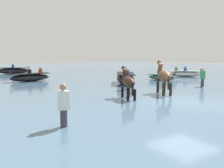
% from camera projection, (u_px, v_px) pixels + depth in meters
% --- Properties ---
extents(ground_plane, '(120.00, 120.00, 0.00)m').
position_uv_depth(ground_plane, '(183.00, 110.00, 10.91)').
color(ground_plane, '#666051').
extents(water_surface, '(90.00, 90.00, 0.38)m').
position_uv_depth(water_surface, '(82.00, 84.00, 19.16)').
color(water_surface, slate).
rests_on(water_surface, ground).
extents(horse_lead_dark_bay, '(0.91, 1.73, 1.90)m').
position_uv_depth(horse_lead_dark_bay, '(128.00, 83.00, 11.42)').
color(horse_lead_dark_bay, '#382319').
rests_on(horse_lead_dark_bay, ground).
extents(horse_trailing_bay, '(1.25, 1.89, 2.15)m').
position_uv_depth(horse_trailing_bay, '(164.00, 77.00, 12.83)').
color(horse_trailing_bay, brown).
rests_on(horse_trailing_bay, ground).
extents(boat_near_port, '(3.12, 3.71, 0.74)m').
position_uv_depth(boat_near_port, '(125.00, 78.00, 17.82)').
color(boat_near_port, black).
rests_on(boat_near_port, water_surface).
extents(boat_distant_west, '(1.28, 2.58, 0.95)m').
position_uv_depth(boat_distant_west, '(161.00, 77.00, 20.11)').
color(boat_distant_west, '#337556').
rests_on(boat_distant_west, water_surface).
extents(boat_distant_east, '(2.88, 2.69, 1.05)m').
position_uv_depth(boat_distant_east, '(185.00, 74.00, 23.27)').
color(boat_distant_east, silver).
rests_on(boat_distant_east, water_surface).
extents(boat_near_starboard, '(3.21, 1.36, 1.10)m').
position_uv_depth(boat_near_starboard, '(30.00, 77.00, 19.18)').
color(boat_near_starboard, black).
rests_on(boat_near_starboard, water_surface).
extents(boat_far_inshore, '(3.74, 2.84, 1.16)m').
position_uv_depth(boat_far_inshore, '(13.00, 71.00, 26.98)').
color(boat_far_inshore, black).
rests_on(boat_far_inshore, water_surface).
extents(person_onlooker_right, '(0.37, 0.29, 1.63)m').
position_uv_depth(person_onlooker_right, '(64.00, 110.00, 6.92)').
color(person_onlooker_right, '#383842').
rests_on(person_onlooker_right, ground).
extents(person_spectator_far, '(0.38, 0.34, 1.63)m').
position_uv_depth(person_spectator_far, '(128.00, 81.00, 14.59)').
color(person_spectator_far, '#383842').
rests_on(person_spectator_far, ground).
extents(person_wading_close, '(0.31, 0.37, 1.63)m').
position_uv_depth(person_wading_close, '(202.00, 79.00, 15.95)').
color(person_wading_close, '#383842').
rests_on(person_wading_close, ground).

